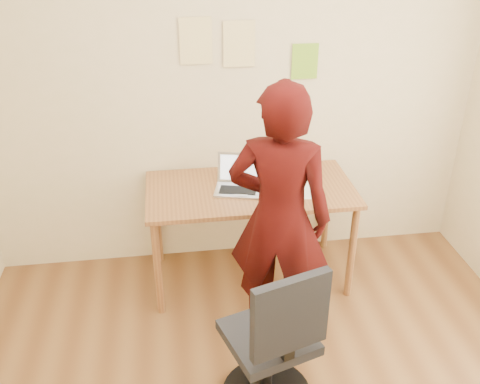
{
  "coord_description": "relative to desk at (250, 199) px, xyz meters",
  "views": [
    {
      "loc": [
        -0.44,
        -1.75,
        2.44
      ],
      "look_at": [
        -0.06,
        0.95,
        0.95
      ],
      "focal_mm": 40.0,
      "sensor_mm": 36.0,
      "label": 1
    }
  ],
  "objects": [
    {
      "name": "room",
      "position": [
        -0.07,
        -1.38,
        0.7
      ],
      "size": [
        3.58,
        3.58,
        2.78
      ],
      "color": "brown",
      "rests_on": "ground"
    },
    {
      "name": "desk",
      "position": [
        0.0,
        0.0,
        0.0
      ],
      "size": [
        1.4,
        0.7,
        0.74
      ],
      "color": "#966134",
      "rests_on": "ground"
    },
    {
      "name": "laptop",
      "position": [
        -0.08,
        0.01,
        0.14
      ],
      "size": [
        0.35,
        0.33,
        0.21
      ],
      "rotation": [
        0.0,
        0.0,
        -0.25
      ],
      "color": "#ABABB2",
      "rests_on": "desk"
    },
    {
      "name": "paper_sheet",
      "position": [
        0.33,
        -0.07,
        0.09
      ],
      "size": [
        0.22,
        0.29,
        0.0
      ],
      "primitive_type": "cube",
      "rotation": [
        0.0,
        0.0,
        -0.12
      ],
      "color": "white",
      "rests_on": "desk"
    },
    {
      "name": "phone",
      "position": [
        0.25,
        -0.21,
        0.09
      ],
      "size": [
        0.07,
        0.13,
        0.01
      ],
      "rotation": [
        0.0,
        0.0,
        -0.02
      ],
      "color": "black",
      "rests_on": "desk"
    },
    {
      "name": "wall_note_left",
      "position": [
        -0.31,
        0.36,
        1.0
      ],
      "size": [
        0.21,
        0.0,
        0.3
      ],
      "primitive_type": "cube",
      "color": "#F3DB91",
      "rests_on": "room"
    },
    {
      "name": "wall_note_mid",
      "position": [
        -0.03,
        0.36,
        0.97
      ],
      "size": [
        0.21,
        0.0,
        0.3
      ],
      "primitive_type": "cube",
      "color": "#F3DB91",
      "rests_on": "room"
    },
    {
      "name": "wall_note_right",
      "position": [
        0.42,
        0.36,
        0.83
      ],
      "size": [
        0.18,
        0.0,
        0.24
      ],
      "primitive_type": "cube",
      "color": "#7FBC2A",
      "rests_on": "room"
    },
    {
      "name": "office_chair",
      "position": [
        -0.06,
        -1.15,
        -0.24
      ],
      "size": [
        0.53,
        0.54,
        0.96
      ],
      "rotation": [
        0.0,
        0.0,
        0.31
      ],
      "color": "black",
      "rests_on": "ground"
    },
    {
      "name": "person",
      "position": [
        0.08,
        -0.56,
        0.17
      ],
      "size": [
        0.7,
        0.58,
        1.66
      ],
      "primitive_type": "imported",
      "rotation": [
        0.0,
        0.0,
        2.8
      ],
      "color": "#340807",
      "rests_on": "ground"
    }
  ]
}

